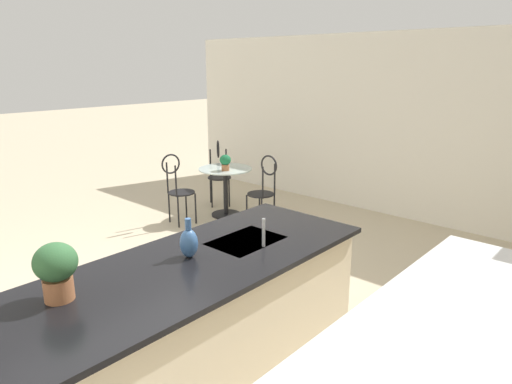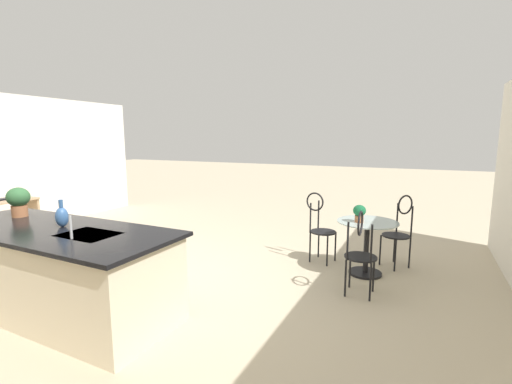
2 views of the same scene
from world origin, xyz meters
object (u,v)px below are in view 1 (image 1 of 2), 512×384
Objects in this scene: chair_toward_desk at (178,186)px; potted_plant_on_table at (225,161)px; potted_plant_counter_far at (56,268)px; bistro_table at (226,187)px; chair_near_window at (219,170)px; chair_by_island at (264,187)px; vase_on_counter at (189,242)px.

chair_toward_desk is 0.77m from potted_plant_on_table.
chair_toward_desk is 3.94m from potted_plant_counter_far.
chair_toward_desk is (0.72, -0.24, 0.13)m from bistro_table.
potted_plant_counter_far is (4.01, 2.86, 0.55)m from chair_near_window.
chair_toward_desk is at bearing -18.55° from bistro_table.
chair_near_window is at bearing -125.07° from bistro_table.
chair_near_window reaches higher than potted_plant_on_table.
bistro_table is 0.77× the size of chair_toward_desk.
bistro_table is 0.74m from chair_by_island.
chair_toward_desk is 2.98× the size of potted_plant_counter_far.
chair_near_window is (-0.37, -0.52, 0.13)m from bistro_table.
bistro_table is 0.45m from potted_plant_on_table.
chair_near_window is 4.32m from vase_on_counter.
chair_near_window is at bearing -165.38° from chair_toward_desk.
chair_by_island is 4.05m from potted_plant_counter_far.
chair_toward_desk is at bearing -138.66° from potted_plant_counter_far.
potted_plant_counter_far is (3.55, 2.23, 0.25)m from potted_plant_on_table.
potted_plant_on_table is 0.81× the size of vase_on_counter.
vase_on_counter is (2.78, 1.70, 0.46)m from chair_by_island.
chair_near_window is 0.83m from potted_plant_on_table.
potted_plant_on_table is (0.13, -0.63, 0.30)m from chair_by_island.
potted_plant_counter_far reaches higher than chair_by_island.
bistro_table is at bearing -147.35° from potted_plant_counter_far.
vase_on_counter is (2.75, 2.43, 0.58)m from bistro_table.
chair_near_window reaches higher than bistro_table.
potted_plant_counter_far is (3.65, 2.34, 0.67)m from bistro_table.
potted_plant_counter_far is at bearing 32.18° from potted_plant_on_table.
chair_toward_desk is at bearing -52.30° from chair_by_island.
vase_on_counter is at bearing 41.29° from potted_plant_on_table.
chair_toward_desk is at bearing -127.23° from vase_on_counter.
potted_plant_on_table is (0.46, 0.63, 0.30)m from chair_near_window.
potted_plant_counter_far is (2.93, 2.58, 0.55)m from chair_toward_desk.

